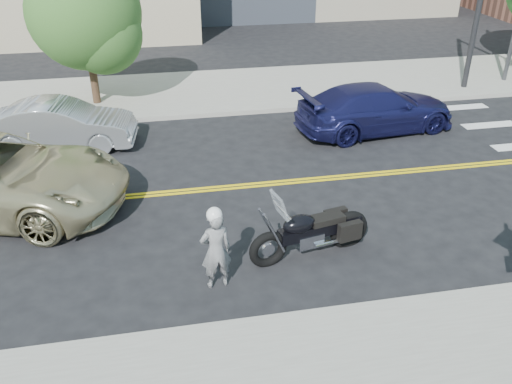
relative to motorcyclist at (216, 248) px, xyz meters
The scene contains 7 objects.
ground_plane 3.98m from the motorcyclist, 80.03° to the left, with size 120.00×120.00×0.00m, color black.
sidewalk_far 11.38m from the motorcyclist, 86.60° to the left, with size 60.00×5.00×0.15m, color #9E9B91.
motorcyclist is the anchor object (origin of this frame).
motorcycle 2.12m from the motorcyclist, 17.91° to the left, with size 2.59×0.79×1.57m, color black, non-canonical shape.
parked_car_silver 8.10m from the motorcyclist, 116.27° to the left, with size 1.46×4.20×1.38m, color silver.
parked_car_blue 8.92m from the motorcyclist, 49.10° to the left, with size 2.05×5.03×1.46m, color navy.
tree_far_a 11.27m from the motorcyclist, 104.99° to the left, with size 3.68×3.68×5.02m.
Camera 1 is at (-1.50, -12.01, 6.54)m, focal length 38.00 mm.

